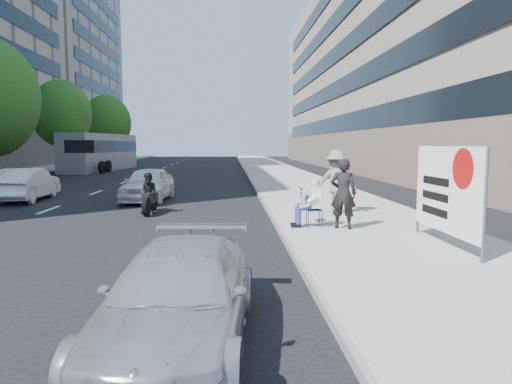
{
  "coord_description": "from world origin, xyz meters",
  "views": [
    {
      "loc": [
        0.1,
        -8.91,
        2.4
      ],
      "look_at": [
        0.71,
        1.48,
        1.3
      ],
      "focal_mm": 32.0,
      "sensor_mm": 36.0,
      "label": 1
    }
  ],
  "objects": [
    {
      "name": "pedestrian_woman",
      "position": [
        3.12,
        2.97,
        1.09
      ],
      "size": [
        0.81,
        0.68,
        1.88
      ],
      "primitive_type": "imported",
      "rotation": [
        0.0,
        0.0,
        2.74
      ],
      "color": "black",
      "rests_on": "near_sidewalk"
    },
    {
      "name": "seated_protester",
      "position": [
        2.29,
        3.28,
        0.87
      ],
      "size": [
        0.83,
        1.12,
        1.31
      ],
      "color": "navy",
      "rests_on": "near_sidewalk"
    },
    {
      "name": "bus",
      "position": [
        -11.54,
        33.47,
        1.64
      ],
      "size": [
        4.07,
        12.31,
        3.3
      ],
      "rotation": [
        0.0,
        0.0,
        -0.13
      ],
      "color": "slate",
      "rests_on": "ground"
    },
    {
      "name": "tree_far_e",
      "position": [
        -13.7,
        44.0,
        4.78
      ],
      "size": [
        5.4,
        5.4,
        7.89
      ],
      "color": "#382616",
      "rests_on": "ground"
    },
    {
      "name": "parked_sedan",
      "position": [
        -0.5,
        -3.62,
        0.59
      ],
      "size": [
        2.0,
        4.19,
        1.18
      ],
      "primitive_type": "imported",
      "rotation": [
        0.0,
        0.0,
        -0.09
      ],
      "color": "#A7A9AE",
      "rests_on": "ground"
    },
    {
      "name": "white_sedan_near",
      "position": [
        -3.32,
        10.46,
        0.72
      ],
      "size": [
        1.95,
        4.3,
        1.43
      ],
      "primitive_type": "imported",
      "rotation": [
        0.0,
        0.0,
        -0.06
      ],
      "color": "white",
      "rests_on": "ground"
    },
    {
      "name": "tree_far_d",
      "position": [
        -13.7,
        30.0,
        4.89
      ],
      "size": [
        4.8,
        4.8,
        7.65
      ],
      "color": "#382616",
      "rests_on": "ground"
    },
    {
      "name": "jogger",
      "position": [
        3.58,
        5.7,
        1.18
      ],
      "size": [
        1.48,
        1.1,
        2.05
      ],
      "primitive_type": "imported",
      "rotation": [
        0.0,
        0.0,
        2.86
      ],
      "color": "gray",
      "rests_on": "near_sidewalk"
    },
    {
      "name": "far_bldg_north",
      "position": [
        -30.0,
        62.0,
        14.0
      ],
      "size": [
        22.0,
        28.0,
        28.0
      ],
      "primitive_type": "cube",
      "color": "tan",
      "rests_on": "ground"
    },
    {
      "name": "near_building",
      "position": [
        17.0,
        32.0,
        10.0
      ],
      "size": [
        14.0,
        70.0,
        20.0
      ],
      "primitive_type": "cube",
      "color": "gray",
      "rests_on": "ground"
    },
    {
      "name": "motorcycle",
      "position": [
        -2.65,
        6.87,
        0.64
      ],
      "size": [
        0.75,
        2.05,
        1.42
      ],
      "rotation": [
        0.0,
        0.0,
        -0.12
      ],
      "color": "black",
      "rests_on": "ground"
    },
    {
      "name": "near_sidewalk",
      "position": [
        4.0,
        20.0,
        0.07
      ],
      "size": [
        5.0,
        120.0,
        0.15
      ],
      "primitive_type": "cube",
      "color": "#ABA9A0",
      "rests_on": "ground"
    },
    {
      "name": "white_sedan_mid",
      "position": [
        -8.51,
        10.92,
        0.69
      ],
      "size": [
        1.65,
        4.26,
        1.38
      ],
      "primitive_type": "imported",
      "rotation": [
        0.0,
        0.0,
        3.19
      ],
      "color": "white",
      "rests_on": "ground"
    },
    {
      "name": "protest_banner",
      "position": [
        4.86,
        0.77,
        1.4
      ],
      "size": [
        0.08,
        3.06,
        2.2
      ],
      "color": "#4C4C4C",
      "rests_on": "near_sidewalk"
    },
    {
      "name": "ground",
      "position": [
        0.0,
        0.0,
        0.0
      ],
      "size": [
        160.0,
        160.0,
        0.0
      ],
      "primitive_type": "plane",
      "color": "black",
      "rests_on": "ground"
    }
  ]
}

